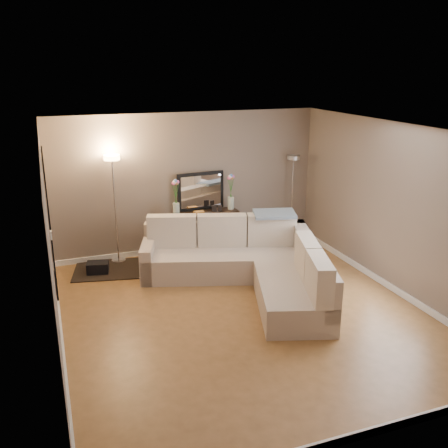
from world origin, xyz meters
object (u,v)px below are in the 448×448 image
object	(u,v)px
sectional_sofa	(249,263)
console_table	(201,231)
floor_lamp_lit	(114,188)
floor_lamp_unlit	(293,181)

from	to	relation	value
sectional_sofa	console_table	distance (m)	1.63
console_table	floor_lamp_lit	distance (m)	1.79
sectional_sofa	console_table	xyz separation A→B (m)	(-0.32, 1.60, 0.08)
floor_lamp_unlit	console_table	bearing A→B (deg)	-178.62
sectional_sofa	floor_lamp_unlit	bearing A→B (deg)	45.84
floor_lamp_lit	floor_lamp_unlit	distance (m)	3.44
sectional_sofa	floor_lamp_lit	xyz separation A→B (m)	(-1.84, 1.69, 1.01)
console_table	floor_lamp_lit	size ratio (longest dim) A/B	0.67
sectional_sofa	console_table	world-z (taller)	sectional_sofa
floor_lamp_lit	floor_lamp_unlit	bearing A→B (deg)	-0.86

